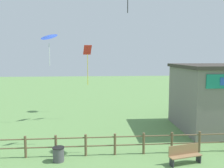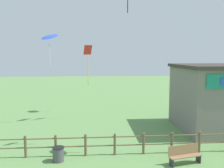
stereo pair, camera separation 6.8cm
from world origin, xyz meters
name	(u,v)px [view 2 (the right image)]	position (x,y,z in m)	size (l,w,h in m)	color
wooden_fence	(115,143)	(0.00, 7.05, 0.68)	(16.43, 0.14, 1.22)	brown
park_bench_near_fence	(185,154)	(3.47, 5.61, 0.52)	(1.81, 0.80, 0.98)	olive
trash_bin	(58,154)	(-3.04, 6.42, 0.39)	(0.63, 0.63, 0.77)	#4C4C51
kite_red_diamond	(88,57)	(-1.59, 15.14, 5.41)	(0.77, 0.65, 3.43)	red
kite_blue_delta	(49,37)	(-4.64, 14.23, 7.03)	(1.83, 1.80, 2.65)	blue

